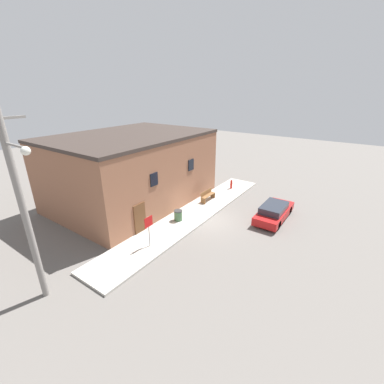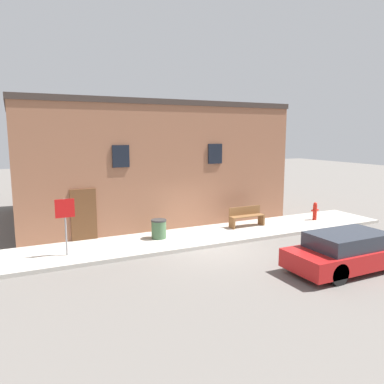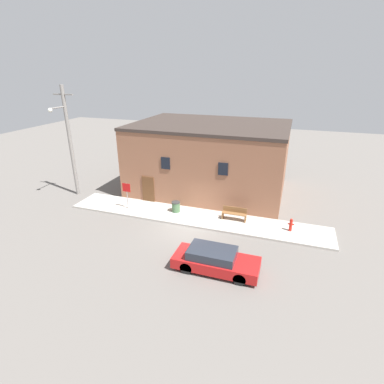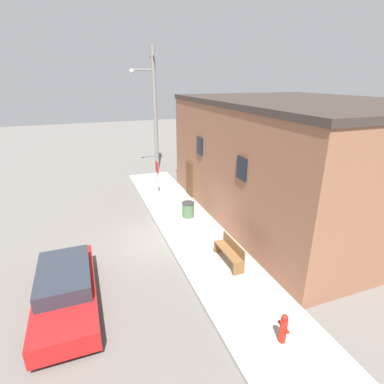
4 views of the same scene
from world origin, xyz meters
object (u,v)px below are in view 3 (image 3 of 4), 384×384
stop_sign (127,191)px  trash_bin (176,207)px  bench (234,214)px  parked_car (215,260)px  utility_pole (69,140)px  fire_hydrant (291,225)px

stop_sign → trash_bin: 3.85m
stop_sign → bench: size_ratio=1.19×
trash_bin → parked_car: bearing=-51.7°
bench → utility_pole: utility_pole is taller
fire_hydrant → stop_sign: (-11.77, -0.37, 0.95)m
fire_hydrant → parked_car: (-3.65, -5.38, 0.02)m
bench → fire_hydrant: bearing=-5.7°
trash_bin → parked_car: (4.46, -5.63, 0.07)m
bench → trash_bin: (-4.32, -0.12, -0.07)m
stop_sign → bench: bearing=5.4°
fire_hydrant → bench: (-3.78, 0.38, 0.02)m
stop_sign → bench: 8.07m
trash_bin → parked_car: size_ratio=0.17×
bench → trash_bin: bearing=-178.4°
fire_hydrant → stop_sign: size_ratio=0.44×
parked_car → stop_sign: bearing=148.3°
trash_bin → fire_hydrant: bearing=-1.8°
stop_sign → utility_pole: 6.64m
stop_sign → trash_bin: stop_sign is taller
stop_sign → parked_car: stop_sign is taller
fire_hydrant → utility_pole: 17.97m
stop_sign → trash_bin: size_ratio=2.58×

